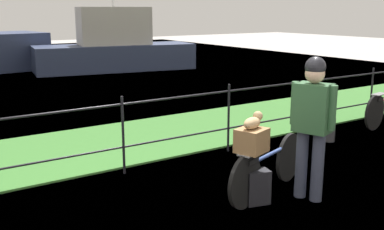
{
  "coord_description": "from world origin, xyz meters",
  "views": [
    {
      "loc": [
        -2.53,
        -3.45,
        2.19
      ],
      "look_at": [
        0.58,
        1.18,
        0.9
      ],
      "focal_mm": 42.79,
      "sensor_mm": 36.0,
      "label": 1
    }
  ],
  "objects_px": {
    "mooring_bollard": "(329,129)",
    "wooden_crate": "(252,140)",
    "bicycle_main": "(268,167)",
    "backpack_on_paving": "(257,187)",
    "terrier_dog": "(253,122)",
    "cyclist_person": "(312,116)",
    "moored_boat_near": "(115,48)"
  },
  "relations": [
    {
      "from": "backpack_on_paving",
      "to": "wooden_crate",
      "type": "bearing_deg",
      "value": 3.69
    },
    {
      "from": "terrier_dog",
      "to": "cyclist_person",
      "type": "xyz_separation_m",
      "value": [
        0.66,
        -0.26,
        0.03
      ]
    },
    {
      "from": "backpack_on_paving",
      "to": "bicycle_main",
      "type": "bearing_deg",
      "value": -140.05
    },
    {
      "from": "cyclist_person",
      "to": "backpack_on_paving",
      "type": "bearing_deg",
      "value": 158.92
    },
    {
      "from": "backpack_on_paving",
      "to": "moored_boat_near",
      "type": "bearing_deg",
      "value": -92.75
    },
    {
      "from": "cyclist_person",
      "to": "terrier_dog",
      "type": "bearing_deg",
      "value": 158.91
    },
    {
      "from": "bicycle_main",
      "to": "cyclist_person",
      "type": "relative_size",
      "value": 0.98
    },
    {
      "from": "mooring_bollard",
      "to": "wooden_crate",
      "type": "bearing_deg",
      "value": -156.42
    },
    {
      "from": "bicycle_main",
      "to": "backpack_on_paving",
      "type": "distance_m",
      "value": 0.36
    },
    {
      "from": "bicycle_main",
      "to": "cyclist_person",
      "type": "xyz_separation_m",
      "value": [
        0.3,
        -0.37,
        0.67
      ]
    },
    {
      "from": "terrier_dog",
      "to": "backpack_on_paving",
      "type": "distance_m",
      "value": 0.78
    },
    {
      "from": "bicycle_main",
      "to": "wooden_crate",
      "type": "bearing_deg",
      "value": -161.77
    },
    {
      "from": "mooring_bollard",
      "to": "moored_boat_near",
      "type": "relative_size",
      "value": 0.07
    },
    {
      "from": "bicycle_main",
      "to": "backpack_on_paving",
      "type": "xyz_separation_m",
      "value": [
        -0.3,
        -0.14,
        -0.14
      ]
    },
    {
      "from": "bicycle_main",
      "to": "terrier_dog",
      "type": "height_order",
      "value": "terrier_dog"
    },
    {
      "from": "bicycle_main",
      "to": "cyclist_person",
      "type": "distance_m",
      "value": 0.82
    },
    {
      "from": "terrier_dog",
      "to": "mooring_bollard",
      "type": "height_order",
      "value": "terrier_dog"
    },
    {
      "from": "cyclist_person",
      "to": "moored_boat_near",
      "type": "bearing_deg",
      "value": 75.8
    },
    {
      "from": "backpack_on_paving",
      "to": "terrier_dog",
      "type": "bearing_deg",
      "value": -6.77
    },
    {
      "from": "bicycle_main",
      "to": "terrier_dog",
      "type": "relative_size",
      "value": 5.09
    },
    {
      "from": "backpack_on_paving",
      "to": "moored_boat_near",
      "type": "distance_m",
      "value": 12.49
    },
    {
      "from": "bicycle_main",
      "to": "wooden_crate",
      "type": "relative_size",
      "value": 5.13
    },
    {
      "from": "cyclist_person",
      "to": "moored_boat_near",
      "type": "xyz_separation_m",
      "value": [
        3.08,
        12.15,
        -0.18
      ]
    },
    {
      "from": "cyclist_person",
      "to": "moored_boat_near",
      "type": "height_order",
      "value": "moored_boat_near"
    },
    {
      "from": "terrier_dog",
      "to": "backpack_on_paving",
      "type": "relative_size",
      "value": 0.81
    },
    {
      "from": "cyclist_person",
      "to": "mooring_bollard",
      "type": "bearing_deg",
      "value": 34.66
    },
    {
      "from": "mooring_bollard",
      "to": "bicycle_main",
      "type": "bearing_deg",
      "value": -155.62
    },
    {
      "from": "terrier_dog",
      "to": "cyclist_person",
      "type": "relative_size",
      "value": 0.19
    },
    {
      "from": "bicycle_main",
      "to": "mooring_bollard",
      "type": "height_order",
      "value": "bicycle_main"
    },
    {
      "from": "bicycle_main",
      "to": "terrier_dog",
      "type": "xyz_separation_m",
      "value": [
        -0.36,
        -0.12,
        0.64
      ]
    },
    {
      "from": "terrier_dog",
      "to": "moored_boat_near",
      "type": "xyz_separation_m",
      "value": [
        3.74,
        11.89,
        -0.16
      ]
    },
    {
      "from": "bicycle_main",
      "to": "cyclist_person",
      "type": "height_order",
      "value": "cyclist_person"
    }
  ]
}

